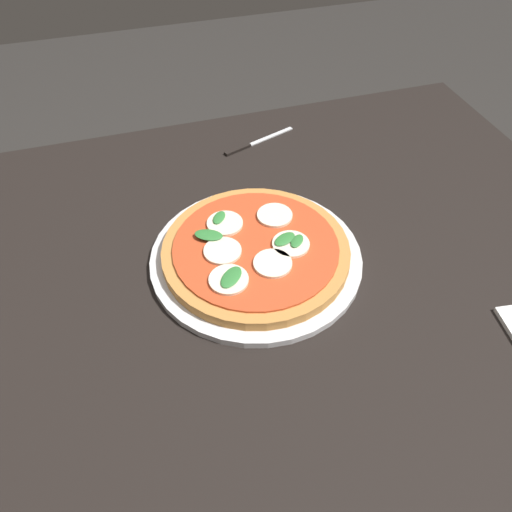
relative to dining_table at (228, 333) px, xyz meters
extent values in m
plane|color=#2D2B28|center=(0.00, 0.00, -0.66)|extent=(6.00, 6.00, 0.00)
cube|color=black|center=(0.00, 0.00, 0.08)|extent=(1.38, 1.01, 0.04)
cube|color=black|center=(-0.61, -0.43, -0.30)|extent=(0.07, 0.07, 0.72)
cylinder|color=silver|center=(-0.07, -0.06, 0.10)|extent=(0.34, 0.34, 0.01)
cylinder|color=#C6843F|center=(-0.07, -0.06, 0.12)|extent=(0.30, 0.30, 0.02)
cylinder|color=#CC4723|center=(-0.07, -0.06, 0.13)|extent=(0.27, 0.27, 0.00)
cylinder|color=#F4EACC|center=(-0.01, -0.06, 0.13)|extent=(0.06, 0.06, 0.00)
cylinder|color=#F4EACC|center=(-0.01, 0.00, 0.13)|extent=(0.06, 0.06, 0.00)
cylinder|color=#F4EACC|center=(-0.08, -0.01, 0.13)|extent=(0.06, 0.06, 0.00)
cylinder|color=#F4EACC|center=(-0.12, -0.04, 0.13)|extent=(0.06, 0.06, 0.00)
cylinder|color=#F4EACC|center=(-0.12, -0.12, 0.13)|extent=(0.06, 0.06, 0.00)
cylinder|color=#F4EACC|center=(-0.03, -0.12, 0.13)|extent=(0.06, 0.06, 0.00)
ellipsoid|color=#337F38|center=(-0.03, -0.13, 0.14)|extent=(0.03, 0.04, 0.00)
ellipsoid|color=#337F38|center=(0.00, -0.10, 0.14)|extent=(0.05, 0.04, 0.00)
ellipsoid|color=#337F38|center=(-0.13, -0.04, 0.14)|extent=(0.03, 0.04, 0.00)
ellipsoid|color=#337F38|center=(-0.11, -0.05, 0.14)|extent=(0.05, 0.04, 0.00)
ellipsoid|color=#337F38|center=(-0.01, 0.00, 0.14)|extent=(0.05, 0.05, 0.00)
cube|color=black|center=(-0.12, -0.37, 0.10)|extent=(0.06, 0.03, 0.01)
cube|color=silver|center=(-0.21, -0.40, 0.10)|extent=(0.11, 0.05, 0.00)
camera|label=1|loc=(0.10, 0.49, 0.70)|focal=35.48mm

